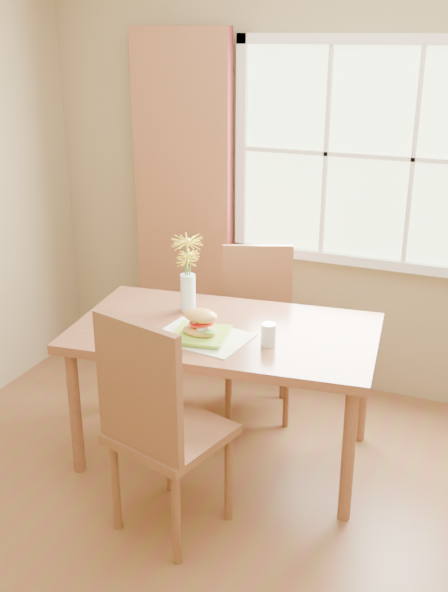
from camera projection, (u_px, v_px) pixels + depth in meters
name	position (u px, v px, depth m)	size (l,w,h in m)	color
room	(255.00, 284.00, 2.41)	(4.24, 3.84, 2.74)	brown
window	(369.00, 156.00, 3.97)	(1.62, 0.06, 1.32)	beige
curtain_left	(183.00, 209.00, 4.45)	(0.65, 0.08, 2.20)	maroon
dining_table	(225.00, 342.00, 3.56)	(1.63, 1.04, 0.75)	brown
chair_near	(156.00, 421.00, 2.98)	(0.56, 0.56, 1.09)	brown
chair_far	(257.00, 323.00, 4.11)	(0.54, 0.54, 1.00)	brown
placemat	(202.00, 337.00, 3.43)	(0.45, 0.33, 0.01)	#E9EEC9
plate	(201.00, 336.00, 3.41)	(0.26, 0.26, 0.01)	#84BE2F
croissant_sandwich	(200.00, 323.00, 3.38)	(0.19, 0.13, 0.14)	gold
water_glass	(268.00, 335.00, 3.33)	(0.07, 0.07, 0.11)	silver
flower_vase	(188.00, 266.00, 3.67)	(0.17, 0.17, 0.42)	silver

